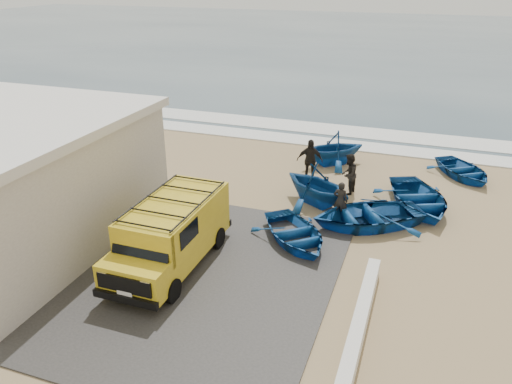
% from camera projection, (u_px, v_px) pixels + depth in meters
% --- Properties ---
extents(ground, '(160.00, 160.00, 0.00)m').
position_uv_depth(ground, '(225.00, 247.00, 17.04)').
color(ground, tan).
extents(slab, '(12.00, 10.00, 0.05)m').
position_uv_depth(slab, '(143.00, 265.00, 15.92)').
color(slab, '#3C3A37').
rests_on(slab, ground).
extents(ocean, '(180.00, 88.00, 0.01)m').
position_uv_depth(ocean, '(391.00, 40.00, 65.14)').
color(ocean, '#385166').
rests_on(ocean, ground).
extents(surf_line, '(180.00, 1.60, 0.06)m').
position_uv_depth(surf_line, '(310.00, 141.00, 27.33)').
color(surf_line, white).
rests_on(surf_line, ground).
extents(surf_wash, '(180.00, 2.20, 0.04)m').
position_uv_depth(surf_wash, '(320.00, 128.00, 29.48)').
color(surf_wash, white).
rests_on(surf_wash, ground).
extents(parapet, '(0.35, 6.00, 0.55)m').
position_uv_depth(parapet, '(359.00, 327.00, 12.82)').
color(parapet, silver).
rests_on(parapet, ground).
extents(van, '(2.09, 5.10, 2.18)m').
position_uv_depth(van, '(172.00, 232.00, 15.56)').
color(van, yellow).
rests_on(van, ground).
extents(boat_near_left, '(4.08, 4.20, 0.71)m').
position_uv_depth(boat_near_left, '(295.00, 234.00, 17.13)').
color(boat_near_left, '#124A90').
rests_on(boat_near_left, ground).
extents(boat_near_right, '(5.11, 4.71, 0.86)m').
position_uv_depth(boat_near_right, '(367.00, 215.00, 18.27)').
color(boat_near_right, '#124A90').
rests_on(boat_near_right, ground).
extents(boat_mid_left, '(4.18, 4.02, 1.69)m').
position_uv_depth(boat_mid_left, '(317.00, 185.00, 19.77)').
color(boat_mid_left, '#124A90').
rests_on(boat_mid_left, ground).
extents(boat_mid_right, '(4.26, 4.86, 0.84)m').
position_uv_depth(boat_mid_right, '(419.00, 198.00, 19.60)').
color(boat_mid_right, '#124A90').
rests_on(boat_mid_right, ground).
extents(boat_far_left, '(4.14, 4.07, 1.65)m').
position_uv_depth(boat_far_left, '(333.00, 148.00, 23.84)').
color(boat_far_left, '#124A90').
rests_on(boat_far_left, ground).
extents(boat_far_right, '(3.79, 4.07, 0.69)m').
position_uv_depth(boat_far_right, '(463.00, 170.00, 22.53)').
color(boat_far_right, '#124A90').
rests_on(boat_far_right, ground).
extents(fisherman_front, '(0.57, 0.40, 1.49)m').
position_uv_depth(fisherman_front, '(340.00, 201.00, 18.64)').
color(fisherman_front, black).
rests_on(fisherman_front, ground).
extents(fisherman_middle, '(0.79, 0.94, 1.74)m').
position_uv_depth(fisherman_middle, '(349.00, 174.00, 20.69)').
color(fisherman_middle, black).
rests_on(fisherman_middle, ground).
extents(fisherman_back, '(1.21, 0.69, 1.94)m').
position_uv_depth(fisherman_back, '(310.00, 161.00, 21.89)').
color(fisherman_back, black).
rests_on(fisherman_back, ground).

